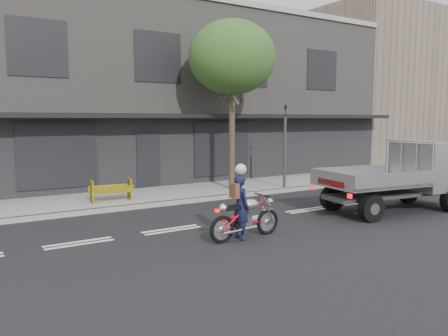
% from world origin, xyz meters
% --- Properties ---
extents(ground, '(80.00, 80.00, 0.00)m').
position_xyz_m(ground, '(0.00, 0.00, 0.00)').
color(ground, black).
rests_on(ground, ground).
extents(sidewalk, '(32.00, 3.20, 0.15)m').
position_xyz_m(sidewalk, '(0.00, 4.70, 0.07)').
color(sidewalk, gray).
rests_on(sidewalk, ground).
extents(kerb, '(32.00, 0.20, 0.15)m').
position_xyz_m(kerb, '(0.00, 3.10, 0.07)').
color(kerb, gray).
rests_on(kerb, ground).
extents(building_main, '(26.00, 10.00, 8.00)m').
position_xyz_m(building_main, '(0.00, 11.30, 4.00)').
color(building_main, slate).
rests_on(building_main, ground).
extents(building_neighbour, '(14.00, 10.00, 10.00)m').
position_xyz_m(building_neighbour, '(20.00, 11.30, 5.00)').
color(building_neighbour, brown).
rests_on(building_neighbour, ground).
extents(street_tree, '(3.40, 3.40, 6.74)m').
position_xyz_m(street_tree, '(2.20, 4.20, 5.28)').
color(street_tree, '#382B21').
rests_on(street_tree, ground).
extents(traffic_light_pole, '(0.12, 0.12, 3.50)m').
position_xyz_m(traffic_light_pole, '(4.20, 3.35, 1.65)').
color(traffic_light_pole, '#2D2D30').
rests_on(traffic_light_pole, ground).
extents(motorcycle, '(2.07, 0.60, 1.06)m').
position_xyz_m(motorcycle, '(-1.20, -1.71, 0.55)').
color(motorcycle, black).
rests_on(motorcycle, ground).
extents(rider, '(0.40, 0.60, 1.59)m').
position_xyz_m(rider, '(-1.35, -1.71, 0.79)').
color(rider, black).
rests_on(rider, ground).
extents(flatbed_ute, '(5.10, 2.59, 2.27)m').
position_xyz_m(flatbed_ute, '(5.71, -1.67, 1.29)').
color(flatbed_ute, black).
rests_on(flatbed_ute, ground).
extents(construction_barrier, '(1.43, 0.67, 0.78)m').
position_xyz_m(construction_barrier, '(-2.74, 3.88, 0.54)').
color(construction_barrier, yellow).
rests_on(construction_barrier, sidewalk).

